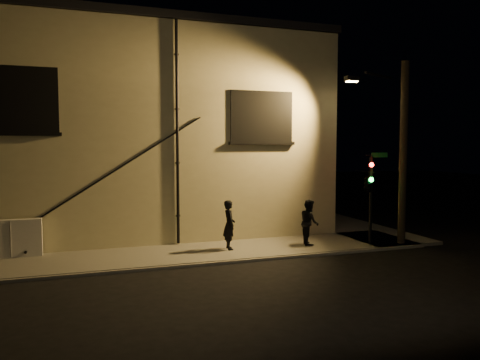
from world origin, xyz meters
name	(u,v)px	position (x,y,z in m)	size (l,w,h in m)	color
ground	(250,262)	(0.00, 0.00, 0.00)	(90.00, 90.00, 0.00)	black
sidewalk	(241,234)	(1.22, 4.39, 0.06)	(21.00, 16.00, 0.12)	#636259
building	(128,134)	(-3.00, 8.99, 4.40)	(16.20, 12.23, 8.80)	#C1B98B
utility_cabinet	(11,239)	(-7.49, 2.70, 0.75)	(1.92, 0.32, 1.27)	silver
pedestrian_a	(229,225)	(-0.24, 1.49, 1.01)	(0.65, 0.42, 1.78)	black
pedestrian_b	(309,222)	(2.87, 1.29, 0.97)	(0.83, 0.65, 1.71)	black
traffic_signal	(368,183)	(4.95, 0.57, 2.45)	(1.22, 2.03, 3.46)	black
streetlamp_pole	(400,149)	(6.23, 0.43, 3.73)	(2.02, 1.39, 7.00)	black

